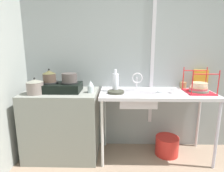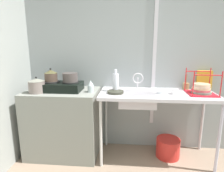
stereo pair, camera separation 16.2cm
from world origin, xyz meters
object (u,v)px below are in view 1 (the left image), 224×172
(pot_on_right_burner, at_px, (69,78))
(bucket_on_floor, at_px, (167,146))
(cup_by_rack, at_px, (173,91))
(bottle_by_sink, at_px, (115,82))
(sink_basin, at_px, (137,99))
(small_bowl_on_drainboard, at_px, (161,91))
(stove, at_px, (60,87))
(faucet, at_px, (137,79))
(dish_rack, at_px, (199,88))
(utensil_jar, at_px, (183,85))
(pot_on_left_burner, at_px, (49,76))
(cereal_box, at_px, (200,79))
(frying_pan, at_px, (116,92))
(pot_beside_stove, at_px, (35,87))
(percolator, at_px, (91,87))

(pot_on_right_burner, distance_m, bucket_on_floor, 1.64)
(cup_by_rack, bearing_deg, bottle_by_sink, 174.09)
(sink_basin, distance_m, bottle_by_sink, 0.36)
(sink_basin, height_order, small_bowl_on_drainboard, small_bowl_on_drainboard)
(cup_by_rack, bearing_deg, stove, 178.17)
(faucet, distance_m, cup_by_rack, 0.49)
(sink_basin, bearing_deg, bottle_by_sink, 166.86)
(dish_rack, bearing_deg, cup_by_rack, -173.36)
(stove, distance_m, sink_basin, 1.02)
(dish_rack, relative_size, utensil_jar, 1.57)
(cup_by_rack, height_order, small_bowl_on_drainboard, cup_by_rack)
(small_bowl_on_drainboard, distance_m, bottle_by_sink, 0.60)
(sink_basin, distance_m, bucket_on_floor, 0.84)
(stove, height_order, bottle_by_sink, bottle_by_sink)
(stove, bearing_deg, pot_on_left_burner, 180.00)
(cup_by_rack, relative_size, cereal_box, 0.31)
(cup_by_rack, distance_m, bottle_by_sink, 0.75)
(faucet, relative_size, frying_pan, 1.14)
(frying_pan, relative_size, dish_rack, 0.62)
(pot_on_left_burner, distance_m, cereal_box, 2.08)
(stove, xyz_separation_m, frying_pan, (0.73, -0.06, -0.05))
(faucet, distance_m, utensil_jar, 0.69)
(pot_on_right_burner, height_order, bucket_on_floor, pot_on_right_burner)
(small_bowl_on_drainboard, bearing_deg, cereal_box, 25.20)
(pot_beside_stove, relative_size, faucet, 0.88)
(pot_beside_stove, relative_size, percolator, 1.34)
(small_bowl_on_drainboard, relative_size, utensil_jar, 0.51)
(pot_on_right_burner, relative_size, bottle_by_sink, 0.67)
(sink_basin, xyz_separation_m, utensil_jar, (0.68, 0.28, 0.13))
(dish_rack, height_order, cup_by_rack, dish_rack)
(pot_on_right_burner, distance_m, small_bowl_on_drainboard, 1.20)
(cup_by_rack, height_order, bottle_by_sink, bottle_by_sink)
(bottle_by_sink, bearing_deg, cup_by_rack, -5.91)
(pot_on_right_burner, xyz_separation_m, faucet, (0.89, 0.12, -0.03))
(percolator, xyz_separation_m, sink_basin, (0.60, 0.00, -0.16))
(pot_on_left_burner, relative_size, dish_rack, 0.52)
(pot_on_left_burner, xyz_separation_m, pot_on_right_burner, (0.26, 0.00, -0.02))
(stove, relative_size, utensil_jar, 2.54)
(percolator, relative_size, cup_by_rack, 1.91)
(stove, relative_size, sink_basin, 1.19)
(pot_beside_stove, bearing_deg, cereal_box, 10.02)
(stove, relative_size, small_bowl_on_drainboard, 5.02)
(pot_on_left_burner, distance_m, cup_by_rack, 1.61)
(small_bowl_on_drainboard, height_order, utensil_jar, utensil_jar)
(pot_on_right_burner, relative_size, cereal_box, 0.75)
(pot_on_left_burner, relative_size, sink_basin, 0.38)
(pot_on_right_burner, relative_size, percolator, 1.25)
(pot_on_left_burner, distance_m, bucket_on_floor, 1.87)
(cereal_box, bearing_deg, stove, -168.16)
(stove, bearing_deg, dish_rack, -0.25)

